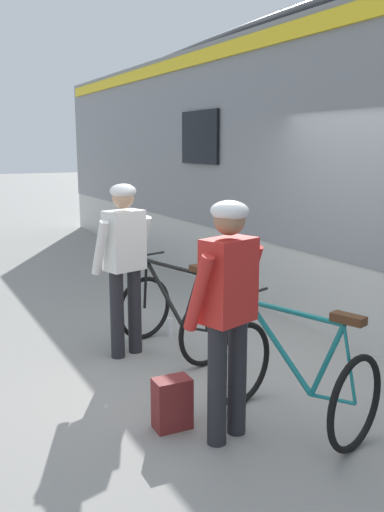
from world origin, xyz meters
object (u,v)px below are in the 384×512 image
bicycle_near_black (174,314)px  bicycle_far_teal (295,377)px  cyclist_near_in_white (124,255)px  backpack_on_platform (172,403)px  water_bottle_near_the_bikes (170,327)px  cyclist_far_in_red (228,301)px

bicycle_near_black → bicycle_far_teal: same height
cyclist_near_in_white → bicycle_near_black: 0.82m
backpack_on_platform → bicycle_far_teal: bearing=-23.5°
backpack_on_platform → water_bottle_near_the_bikes: bearing=67.2°
cyclist_far_in_red → bicycle_far_teal: (0.55, -0.09, -0.65)m
cyclist_near_in_white → bicycle_far_teal: 2.19m
bicycle_near_black → water_bottle_near_the_bikes: 0.57m
bicycle_far_teal → water_bottle_near_the_bikes: (0.05, 2.30, -0.30)m
backpack_on_platform → water_bottle_near_the_bikes: size_ratio=1.91×
bicycle_near_black → water_bottle_near_the_bikes: size_ratio=5.75×
bicycle_near_black → water_bottle_near_the_bikes: bearing=69.7°
cyclist_near_in_white → bicycle_near_black: size_ratio=1.46×
bicycle_far_teal → water_bottle_near_the_bikes: bearing=88.8°
bicycle_near_black → water_bottle_near_the_bikes: (0.17, 0.45, -0.30)m
cyclist_far_in_red → bicycle_near_black: size_ratio=1.46×
bicycle_near_black → bicycle_far_teal: size_ratio=0.98×
bicycle_near_black → backpack_on_platform: bicycle_near_black is taller
cyclist_far_in_red → bicycle_near_black: 1.92m
cyclist_far_in_red → water_bottle_near_the_bikes: size_ratio=8.41×
cyclist_far_in_red → bicycle_far_teal: size_ratio=1.43×
bicycle_far_teal → cyclist_far_in_red: bearing=170.6°
cyclist_near_in_white → backpack_on_platform: size_ratio=4.40×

